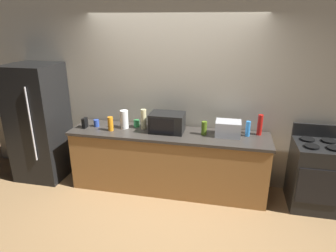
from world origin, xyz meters
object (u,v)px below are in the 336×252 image
(bottle_spray_cleaner, at_px, (248,129))
(mug_green, at_px, (137,123))
(refrigerator, at_px, (39,123))
(microwave, at_px, (167,122))
(bottle_olive_oil, at_px, (204,128))
(bottle_dish_soap, at_px, (110,124))
(stove_range, at_px, (315,175))
(paper_towel_roll, at_px, (124,119))
(bottle_hand_soap, at_px, (144,119))
(toaster_oven, at_px, (228,129))
(bottle_hot_sauce, at_px, (260,125))
(mug_blue, at_px, (96,123))
(cordless_phone, at_px, (85,123))

(bottle_spray_cleaner, bearing_deg, mug_green, 178.68)
(refrigerator, relative_size, microwave, 3.75)
(bottle_olive_oil, distance_m, bottle_dish_soap, 1.33)
(stove_range, xyz_separation_m, bottle_dish_soap, (-2.82, -0.09, 0.54))
(paper_towel_roll, distance_m, bottle_hand_soap, 0.29)
(bottle_spray_cleaner, bearing_deg, refrigerator, -178.09)
(toaster_oven, bearing_deg, bottle_hot_sauce, 16.92)
(toaster_oven, bearing_deg, stove_range, -2.94)
(mug_blue, bearing_deg, refrigerator, -178.15)
(paper_towel_roll, xyz_separation_m, bottle_spray_cleaner, (1.76, 0.05, -0.03))
(cordless_phone, xyz_separation_m, mug_blue, (0.14, 0.09, -0.02))
(toaster_oven, relative_size, bottle_hot_sauce, 1.17)
(paper_towel_roll, distance_m, mug_green, 0.20)
(toaster_oven, relative_size, bottle_hand_soap, 1.15)
(bottle_dish_soap, height_order, mug_green, bottle_dish_soap)
(bottle_spray_cleaner, relative_size, mug_blue, 2.04)
(bottle_olive_oil, bearing_deg, mug_blue, 179.96)
(bottle_hand_soap, height_order, mug_blue, bottle_hand_soap)
(bottle_spray_cleaner, bearing_deg, paper_towel_roll, -178.23)
(microwave, xyz_separation_m, bottle_olive_oil, (0.53, -0.02, -0.04))
(stove_range, relative_size, bottle_dish_soap, 5.29)
(bottle_spray_cleaner, height_order, mug_green, bottle_spray_cleaner)
(bottle_dish_soap, bearing_deg, stove_range, 1.83)
(bottle_olive_oil, relative_size, bottle_hand_soap, 0.65)
(bottle_hand_soap, xyz_separation_m, bottle_spray_cleaner, (1.47, 0.03, -0.04))
(refrigerator, height_order, bottle_dish_soap, refrigerator)
(toaster_oven, height_order, bottle_hand_soap, bottle_hand_soap)
(refrigerator, bearing_deg, bottle_hand_soap, 2.59)
(cordless_phone, xyz_separation_m, bottle_spray_cleaner, (2.33, 0.16, 0.03))
(microwave, distance_m, bottle_hot_sauce, 1.28)
(bottle_spray_cleaner, bearing_deg, bottle_olive_oil, -172.73)
(cordless_phone, distance_m, mug_green, 0.76)
(cordless_phone, bearing_deg, paper_towel_roll, 10.27)
(cordless_phone, bearing_deg, bottle_dish_soap, -4.74)
(toaster_oven, bearing_deg, bottle_olive_oil, -174.57)
(mug_green, bearing_deg, paper_towel_roll, -149.66)
(stove_range, bearing_deg, bottle_dish_soap, -178.17)
(microwave, bearing_deg, refrigerator, -178.64)
(cordless_phone, relative_size, bottle_dish_soap, 0.73)
(refrigerator, distance_m, bottle_olive_oil, 2.56)
(microwave, xyz_separation_m, cordless_phone, (-1.22, -0.11, -0.06))
(bottle_olive_oil, distance_m, bottle_spray_cleaner, 0.59)
(microwave, xyz_separation_m, mug_blue, (-1.08, -0.02, -0.08))
(microwave, xyz_separation_m, paper_towel_roll, (-0.64, 0.00, 0.00))
(bottle_hot_sauce, xyz_separation_m, mug_blue, (-2.35, -0.16, -0.09))
(bottle_hand_soap, height_order, bottle_dish_soap, bottle_hand_soap)
(cordless_phone, bearing_deg, bottle_olive_oil, 2.42)
(bottle_spray_cleaner, bearing_deg, cordless_phone, -175.98)
(bottle_olive_oil, bearing_deg, bottle_hand_soap, 177.00)
(paper_towel_roll, bearing_deg, bottle_spray_cleaner, 1.77)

